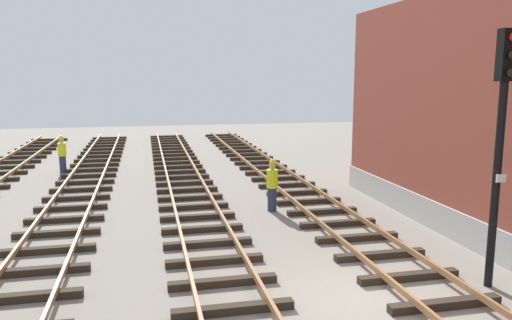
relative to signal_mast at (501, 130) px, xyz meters
name	(u,v)px	position (x,y,z in m)	size (l,w,h in m)	color
ground_plane	(362,300)	(-3.11, -0.03, -3.57)	(80.05, 80.05, 0.00)	gray
track_near_building	(426,288)	(-1.61, -0.03, -3.45)	(2.50, 61.58, 0.32)	#2D2319
track_centre	(233,308)	(-5.91, -0.03, -3.45)	(2.50, 61.58, 0.32)	#2D2319
signal_mast	(501,130)	(0.00, 0.00, 0.00)	(0.36, 0.40, 5.72)	black
track_worker_foreground	(272,185)	(-3.21, 7.33, -2.64)	(0.40, 0.40, 1.87)	#262D4C
track_worker_distant	(62,154)	(-11.59, 16.51, -2.64)	(0.40, 0.40, 1.87)	#262D4C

